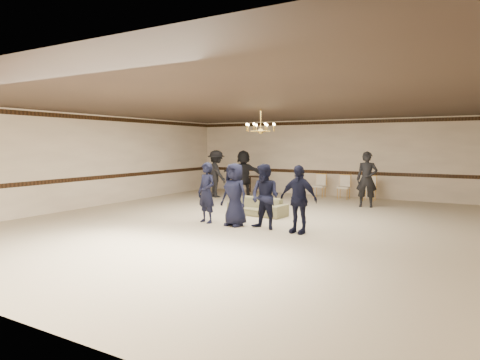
% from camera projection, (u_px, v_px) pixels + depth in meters
% --- Properties ---
extents(room, '(12.01, 14.01, 3.21)m').
position_uv_depth(room, '(244.00, 165.00, 11.30)').
color(room, '#BDB291').
rests_on(room, ground).
extents(chair_rail, '(12.00, 0.02, 0.14)m').
position_uv_depth(chair_rail, '(324.00, 172.00, 17.40)').
color(chair_rail, black).
rests_on(chair_rail, wall_back).
extents(crown_molding, '(12.00, 0.02, 0.14)m').
position_uv_depth(crown_molding, '(325.00, 123.00, 17.22)').
color(crown_molding, black).
rests_on(crown_molding, wall_back).
extents(chandelier, '(0.94, 0.94, 0.89)m').
position_uv_depth(chandelier, '(261.00, 120.00, 12.06)').
color(chandelier, gold).
rests_on(chandelier, ceiling).
extents(boy_a, '(0.69, 0.54, 1.67)m').
position_uv_depth(boy_a, '(207.00, 193.00, 11.33)').
color(boy_a, black).
rests_on(boy_a, floor).
extents(boy_b, '(0.90, 0.68, 1.67)m').
position_uv_depth(boy_b, '(235.00, 195.00, 10.89)').
color(boy_b, black).
rests_on(boy_b, floor).
extents(boy_c, '(0.91, 0.76, 1.67)m').
position_uv_depth(boy_c, '(265.00, 197.00, 10.44)').
color(boy_c, black).
rests_on(boy_c, floor).
extents(boy_d, '(1.02, 0.51, 1.67)m').
position_uv_depth(boy_d, '(298.00, 199.00, 10.00)').
color(boy_d, black).
rests_on(boy_d, floor).
extents(settee, '(1.90, 0.92, 0.53)m').
position_uv_depth(settee, '(257.00, 206.00, 12.60)').
color(settee, '#77724F').
rests_on(settee, floor).
extents(adult_left, '(1.44, 1.22, 1.93)m').
position_uv_depth(adult_left, '(216.00, 174.00, 16.86)').
color(adult_left, black).
rests_on(adult_left, floor).
extents(adult_mid, '(1.87, 1.08, 1.93)m').
position_uv_depth(adult_mid, '(244.00, 173.00, 17.02)').
color(adult_mid, black).
rests_on(adult_mid, floor).
extents(adult_right, '(0.76, 0.56, 1.93)m').
position_uv_depth(adult_right, '(367.00, 179.00, 14.15)').
color(adult_right, black).
rests_on(adult_right, floor).
extents(banquet_chair_left, '(0.48, 0.48, 0.95)m').
position_uv_depth(banquet_chair_left, '(319.00, 186.00, 16.75)').
color(banquet_chair_left, beige).
rests_on(banquet_chair_left, floor).
extents(banquet_chair_mid, '(0.47, 0.47, 0.95)m').
position_uv_depth(banquet_chair_mid, '(344.00, 187.00, 16.26)').
color(banquet_chair_mid, beige).
rests_on(banquet_chair_mid, floor).
extents(banquet_chair_right, '(0.50, 0.50, 0.95)m').
position_uv_depth(banquet_chair_right, '(369.00, 189.00, 15.77)').
color(banquet_chair_right, beige).
rests_on(banquet_chair_right, floor).
extents(console_table, '(0.92, 0.45, 0.76)m').
position_uv_depth(console_table, '(256.00, 184.00, 18.42)').
color(console_table, black).
rests_on(console_table, floor).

